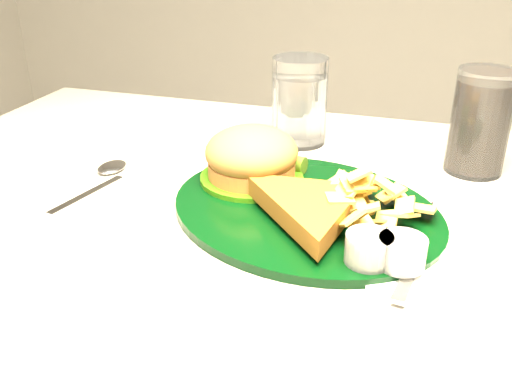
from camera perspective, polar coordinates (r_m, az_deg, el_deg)
dinner_plate at (r=0.68m, az=5.04°, el=0.63°), size 0.43×0.40×0.08m
water_glass at (r=0.90m, az=4.36°, el=9.06°), size 0.11×0.11×0.14m
cola_glass at (r=0.85m, az=21.54°, el=6.52°), size 0.10×0.10×0.15m
fork_napkin at (r=0.62m, az=15.63°, el=-6.33°), size 0.17×0.21×0.01m
spoon at (r=0.77m, az=-16.56°, el=-0.07°), size 0.08×0.18×0.01m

